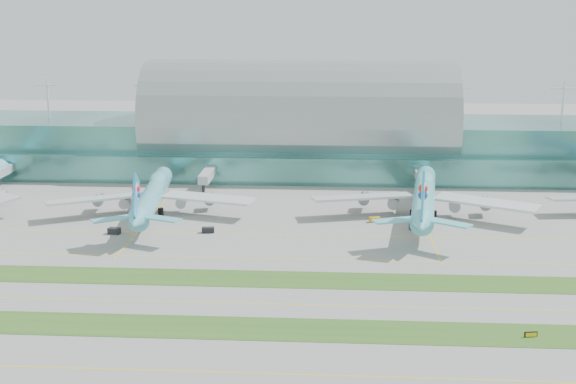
# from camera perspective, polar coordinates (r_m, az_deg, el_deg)

# --- Properties ---
(ground) EXTENTS (700.00, 700.00, 0.00)m
(ground) POSITION_cam_1_polar(r_m,az_deg,el_deg) (191.94, -1.05, -6.43)
(ground) COLOR gray
(ground) RESTS_ON ground
(terminal) EXTENTS (340.00, 69.10, 36.00)m
(terminal) POSITION_cam_1_polar(r_m,az_deg,el_deg) (313.23, 0.86, 4.06)
(terminal) COLOR #3D7A75
(terminal) RESTS_ON ground
(grass_strip_near) EXTENTS (420.00, 12.00, 0.08)m
(grass_strip_near) POSITION_cam_1_polar(r_m,az_deg,el_deg) (165.97, -1.85, -9.70)
(grass_strip_near) COLOR #2D591E
(grass_strip_near) RESTS_ON ground
(grass_strip_far) EXTENTS (420.00, 12.00, 0.08)m
(grass_strip_far) POSITION_cam_1_polar(r_m,az_deg,el_deg) (193.80, -1.00, -6.22)
(grass_strip_far) COLOR #2D591E
(grass_strip_far) RESTS_ON ground
(taxiline_a) EXTENTS (420.00, 0.35, 0.01)m
(taxiline_a) POSITION_cam_1_polar(r_m,az_deg,el_deg) (147.90, -2.60, -12.74)
(taxiline_a) COLOR yellow
(taxiline_a) RESTS_ON ground
(taxiline_b) EXTENTS (420.00, 0.35, 0.01)m
(taxiline_b) POSITION_cam_1_polar(r_m,az_deg,el_deg) (178.88, -1.42, -7.95)
(taxiline_b) COLOR yellow
(taxiline_b) RESTS_ON ground
(taxiline_c) EXTENTS (420.00, 0.35, 0.01)m
(taxiline_c) POSITION_cam_1_polar(r_m,az_deg,el_deg) (208.90, -0.65, -4.76)
(taxiline_c) COLOR yellow
(taxiline_c) RESTS_ON ground
(taxiline_d) EXTENTS (420.00, 0.35, 0.01)m
(taxiline_d) POSITION_cam_1_polar(r_m,az_deg,el_deg) (229.85, -0.24, -3.05)
(taxiline_d) COLOR yellow
(taxiline_d) RESTS_ON ground
(airliner_b) EXTENTS (64.96, 74.09, 20.38)m
(airliner_b) POSITION_cam_1_polar(r_m,az_deg,el_deg) (254.06, -9.62, -0.17)
(airliner_b) COLOR #5CB6CB
(airliner_b) RESTS_ON ground
(airliner_c) EXTENTS (69.14, 78.99, 21.75)m
(airliner_c) POSITION_cam_1_polar(r_m,az_deg,el_deg) (250.92, 9.66, -0.25)
(airliner_c) COLOR #61C7D7
(airliner_c) RESTS_ON ground
(gse_c) EXTENTS (3.71, 2.69, 1.76)m
(gse_c) POSITION_cam_1_polar(r_m,az_deg,el_deg) (235.80, -12.26, -2.72)
(gse_c) COLOR black
(gse_c) RESTS_ON ground
(gse_d) EXTENTS (3.67, 2.06, 1.58)m
(gse_d) POSITION_cam_1_polar(r_m,az_deg,el_deg) (232.78, -5.71, -2.70)
(gse_d) COLOR black
(gse_d) RESTS_ON ground
(gse_e) EXTENTS (3.50, 2.21, 1.49)m
(gse_e) POSITION_cam_1_polar(r_m,az_deg,el_deg) (244.16, 6.19, -1.96)
(gse_e) COLOR orange
(gse_e) RESTS_ON ground
(gse_f) EXTENTS (4.10, 2.39, 1.56)m
(gse_f) POSITION_cam_1_polar(r_m,az_deg,el_deg) (237.46, 9.09, -2.49)
(gse_f) COLOR black
(gse_f) RESTS_ON ground
(taxiway_sign_east) EXTENTS (2.71, 0.80, 1.15)m
(taxiway_sign_east) POSITION_cam_1_polar(r_m,az_deg,el_deg) (168.99, 16.89, -9.67)
(taxiway_sign_east) COLOR black
(taxiway_sign_east) RESTS_ON ground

